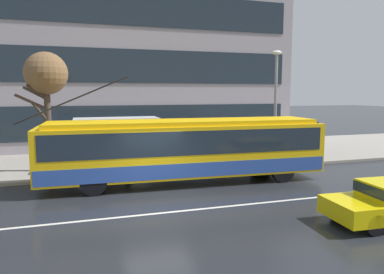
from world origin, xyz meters
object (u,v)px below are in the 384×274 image
pedestrian_at_shelter (226,132)px  street_lamp (276,96)px  pedestrian_approaching_curb (129,139)px  trolleybus (186,148)px  street_tree_bare (46,76)px  bus_shelter (116,130)px  pedestrian_walking_past (87,155)px  pedestrian_waiting_by_pole (170,134)px

pedestrian_at_shelter → street_lamp: 3.50m
pedestrian_approaching_curb → street_lamp: (8.05, 0.01, 2.07)m
trolleybus → street_tree_bare: 7.69m
bus_shelter → pedestrian_at_shelter: size_ratio=2.18×
pedestrian_approaching_curb → pedestrian_walking_past: bearing=-166.6°
trolleybus → street_lamp: street_lamp is taller
pedestrian_waiting_by_pole → street_tree_bare: size_ratio=0.35×
street_tree_bare → pedestrian_waiting_by_pole: bearing=-0.2°
pedestrian_waiting_by_pole → street_lamp: street_lamp is taller
street_lamp → street_tree_bare: bearing=174.4°
pedestrian_walking_past → street_lamp: 10.42m
trolleybus → bus_shelter: trolleybus is taller
bus_shelter → pedestrian_approaching_curb: (0.52, -0.96, -0.35)m
pedestrian_approaching_curb → pedestrian_waiting_by_pole: 2.63m
pedestrian_at_shelter → pedestrian_approaching_curb: (-5.86, -1.72, 0.04)m
bus_shelter → street_tree_bare: bearing=176.4°
pedestrian_walking_past → street_tree_bare: bearing=137.1°
street_tree_bare → pedestrian_walking_past: bearing=-42.9°
bus_shelter → pedestrian_walking_past: (-1.48, -1.44, -0.99)m
trolleybus → pedestrian_at_shelter: size_ratio=6.84×
bus_shelter → pedestrian_at_shelter: 6.43m
trolleybus → pedestrian_approaching_curb: bearing=131.0°
pedestrian_walking_past → pedestrian_at_shelter: bearing=15.6°
pedestrian_at_shelter → pedestrian_walking_past: bearing=-164.4°
pedestrian_walking_past → street_lamp: bearing=2.7°
pedestrian_waiting_by_pole → street_lamp: bearing=-11.3°
pedestrian_at_shelter → pedestrian_walking_past: 8.18m
pedestrian_waiting_by_pole → street_lamp: (5.69, -1.14, 2.02)m
pedestrian_approaching_curb → pedestrian_walking_past: size_ratio=1.20×
trolleybus → pedestrian_at_shelter: bearing=48.9°
trolleybus → pedestrian_at_shelter: (3.68, 4.22, 0.14)m
pedestrian_at_shelter → street_lamp: street_lamp is taller
pedestrian_approaching_curb → street_lamp: street_lamp is taller
pedestrian_approaching_curb → street_tree_bare: street_tree_bare is taller
trolleybus → street_lamp: (5.88, 2.51, 2.25)m
bus_shelter → street_lamp: 8.79m
pedestrian_waiting_by_pole → trolleybus: bearing=-93.0°
pedestrian_waiting_by_pole → street_tree_bare: 6.82m
bus_shelter → pedestrian_waiting_by_pole: bearing=3.6°
trolleybus → pedestrian_waiting_by_pole: 3.66m
bus_shelter → trolleybus: bearing=-52.1°
pedestrian_waiting_by_pole → pedestrian_approaching_curb: bearing=-154.2°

